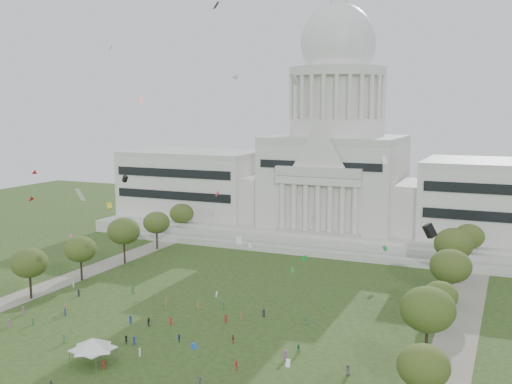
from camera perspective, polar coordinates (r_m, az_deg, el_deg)
name	(u,v)px	position (r m, az deg, el deg)	size (l,w,h in m)	color
ground	(155,359)	(111.14, -9.63, -15.41)	(400.00, 400.00, 0.00)	#2D421B
capitol	(335,171)	(207.61, 7.57, 1.96)	(160.00, 64.50, 91.30)	beige
path_left	(59,282)	(161.49, -18.23, -8.19)	(8.00, 160.00, 0.04)	gray
path_right	(455,341)	(123.42, 18.47, -13.27)	(8.00, 160.00, 0.04)	gray
row_tree_r_1	(424,366)	(91.42, 15.67, -15.70)	(7.58, 7.58, 10.78)	black
row_tree_l_2	(29,263)	(148.44, -20.78, -6.34)	(8.42, 8.42, 11.97)	black
row_tree_r_2	(428,309)	(108.75, 16.04, -10.70)	(9.55, 9.55, 13.58)	black
row_tree_l_3	(81,249)	(159.81, -16.37, -5.24)	(8.12, 8.12, 11.55)	black
row_tree_r_3	(440,296)	(125.65, 17.14, -9.42)	(7.01, 7.01, 9.98)	black
row_tree_l_4	(124,231)	(173.77, -12.48, -3.65)	(9.29, 9.29, 13.21)	black
row_tree_r_4	(451,266)	(139.93, 18.05, -6.74)	(9.19, 9.19, 13.06)	black
row_tree_l_5	(157,223)	(189.60, -9.46, -2.90)	(8.33, 8.33, 11.85)	black
row_tree_r_5	(454,244)	(159.43, 18.31, -4.72)	(9.82, 9.82, 13.96)	black
row_tree_l_6	(182,213)	(205.63, -7.10, -2.04)	(8.19, 8.19, 11.64)	black
row_tree_r_6	(469,236)	(177.05, 19.63, -4.01)	(8.42, 8.42, 11.97)	black
event_tent	(93,343)	(110.32, -15.28, -13.73)	(9.62, 9.62, 4.68)	#4C4C4C
person_0	(348,370)	(104.53, 8.74, -16.40)	(0.91, 0.59, 1.86)	#4C4C51
person_2	(299,349)	(111.51, 4.09, -14.71)	(0.90, 0.56, 1.86)	#33723F
person_3	(236,366)	(105.11, -1.89, -16.21)	(1.11, 0.57, 1.71)	#B21E1E
person_4	(179,338)	(117.30, -7.33, -13.64)	(0.95, 0.52, 1.63)	navy
person_5	(126,340)	(118.32, -12.26, -13.58)	(1.46, 0.58, 1.58)	#26262B
person_8	(149,322)	(126.15, -10.18, -12.09)	(0.86, 0.53, 1.77)	#26262B
person_9	(200,381)	(100.26, -5.34, -17.47)	(1.15, 0.59, 1.78)	#4C4C51
person_10	(233,339)	(116.13, -2.19, -13.80)	(0.96, 0.52, 1.64)	#B21E1E
distant_crowd	(143,316)	(130.08, -10.75, -11.48)	(63.90, 37.38, 1.92)	#33723F
kite_swarm	(182,196)	(109.22, -7.06, -0.36)	(92.96, 101.01, 58.90)	white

